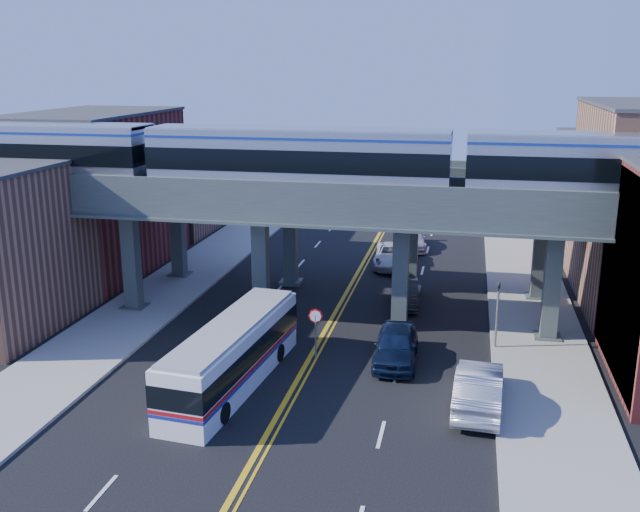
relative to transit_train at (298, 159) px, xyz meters
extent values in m
plane|color=black|center=(1.74, -8.00, -9.41)|extent=(120.00, 120.00, 0.00)
cube|color=gray|center=(-9.76, 2.00, -9.33)|extent=(5.00, 70.00, 0.16)
cube|color=gray|center=(13.24, 2.00, -9.33)|extent=(5.00, 70.00, 0.16)
cube|color=maroon|center=(-16.76, 8.00, -3.91)|extent=(8.00, 14.00, 11.00)
cube|color=#8E5F49|center=(-16.76, 21.00, -5.41)|extent=(8.00, 10.00, 8.00)
cube|color=maroon|center=(20.24, 21.00, -4.91)|extent=(8.00, 10.00, 9.00)
cube|color=teal|center=(16.29, -4.00, -4.66)|extent=(0.10, 9.50, 9.50)
cube|color=#424D49|center=(-10.26, 0.00, -6.41)|extent=(0.85, 0.85, 6.00)
cube|color=#424D49|center=(-2.26, 0.00, -6.41)|extent=(0.85, 0.85, 6.00)
cube|color=#424D49|center=(5.74, 0.00, -6.41)|extent=(0.85, 0.85, 6.00)
cube|color=#424D49|center=(13.74, 0.00, -6.41)|extent=(0.85, 0.85, 6.00)
cube|color=#404A47|center=(1.74, 0.00, -2.71)|extent=(52.00, 3.60, 1.40)
cube|color=#424D49|center=(-10.26, 7.00, -6.41)|extent=(0.85, 0.85, 6.00)
cube|color=#424D49|center=(-2.26, 7.00, -6.41)|extent=(0.85, 0.85, 6.00)
cube|color=#424D49|center=(5.74, 7.00, -6.41)|extent=(0.85, 0.85, 6.00)
cube|color=#424D49|center=(13.74, 7.00, -6.41)|extent=(0.85, 0.85, 6.00)
cube|color=#404A47|center=(1.74, 7.00, -2.71)|extent=(52.00, 3.60, 1.40)
cube|color=black|center=(-11.92, 0.00, -1.87)|extent=(2.37, 2.37, 0.27)
cube|color=silver|center=(-17.16, 0.00, -0.02)|extent=(16.36, 3.12, 3.44)
cube|color=black|center=(-17.16, 0.00, 0.13)|extent=(16.38, 3.18, 1.18)
cube|color=black|center=(-5.23, 0.00, -1.87)|extent=(2.37, 2.37, 0.27)
cube|color=black|center=(5.23, 0.00, -1.87)|extent=(2.37, 2.37, 0.27)
cube|color=silver|center=(0.00, 0.00, -0.02)|extent=(16.36, 3.12, 3.44)
cube|color=black|center=(0.00, 0.00, 0.13)|extent=(16.38, 3.18, 1.18)
cube|color=black|center=(11.92, 0.00, -1.87)|extent=(2.37, 2.37, 0.27)
cube|color=silver|center=(17.16, 0.00, -0.02)|extent=(16.36, 3.12, 3.44)
cube|color=black|center=(17.16, 0.00, 0.13)|extent=(16.38, 3.18, 1.18)
cylinder|color=slate|center=(2.04, -5.00, -8.26)|extent=(0.09, 0.09, 2.30)
cylinder|color=red|center=(2.04, -5.00, -7.16)|extent=(0.76, 0.04, 0.76)
cylinder|color=slate|center=(10.94, -2.00, -7.81)|extent=(0.12, 0.12, 3.20)
imported|color=black|center=(10.94, -2.00, -5.76)|extent=(0.15, 0.18, 0.90)
cube|color=white|center=(-1.06, -8.76, -7.98)|extent=(3.39, 11.18, 2.84)
cube|color=black|center=(-1.06, -8.76, -7.62)|extent=(3.46, 11.23, 0.96)
cube|color=#B21419|center=(-1.06, -8.76, -8.26)|extent=(3.45, 11.23, 0.17)
cylinder|color=black|center=(-1.38, -12.27, -8.95)|extent=(2.56, 1.14, 0.92)
cylinder|color=black|center=(-0.77, -5.69, -8.95)|extent=(2.56, 1.14, 0.92)
imported|color=black|center=(6.04, -4.67, -8.52)|extent=(2.28, 5.28, 1.78)
imported|color=#28292B|center=(5.65, 4.14, -8.65)|extent=(2.10, 4.76, 1.52)
imported|color=silver|center=(4.01, 12.73, -8.60)|extent=(3.03, 5.94, 1.61)
imported|color=#B9B8BE|center=(4.86, 18.34, -8.63)|extent=(2.88, 5.62, 1.56)
imported|color=#A1A1A5|center=(10.03, -8.84, -8.48)|extent=(2.23, 5.72, 1.86)
camera|label=1|loc=(9.12, -37.67, 4.97)|focal=40.00mm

